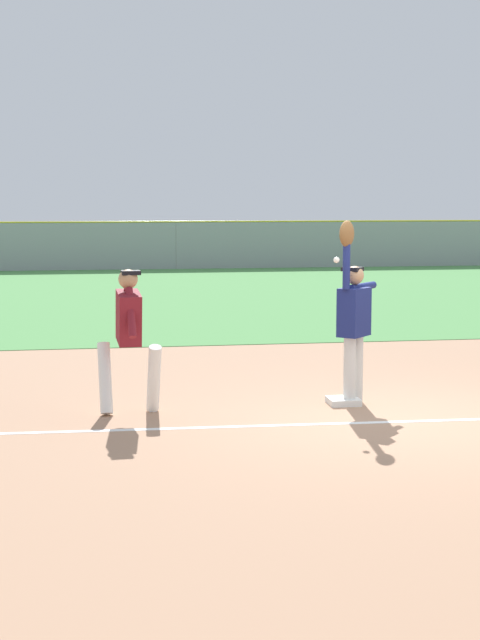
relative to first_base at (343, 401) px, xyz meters
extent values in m
plane|color=tan|center=(0.39, -0.87, -0.04)|extent=(78.14, 78.14, 0.00)
cube|color=#4C8C47|center=(0.39, 14.83, -0.04)|extent=(49.33, 19.33, 0.01)
cube|color=white|center=(-4.00, -0.90, -0.04)|extent=(12.00, 0.52, 0.01)
cube|color=white|center=(0.00, 0.00, 0.00)|extent=(0.38, 0.38, 0.08)
cylinder|color=silver|center=(0.20, 0.10, 0.39)|extent=(0.21, 0.21, 0.85)
cylinder|color=silver|center=(0.06, -0.05, 0.39)|extent=(0.21, 0.21, 0.85)
cube|color=navy|center=(0.13, 0.03, 1.11)|extent=(0.49, 0.50, 0.60)
sphere|color=tan|center=(0.13, 0.03, 1.56)|extent=(0.33, 0.33, 0.23)
cube|color=black|center=(0.11, 0.05, 1.64)|extent=(0.30, 0.30, 0.05)
cylinder|color=navy|center=(-0.02, -0.13, 1.72)|extent=(0.13, 0.13, 0.62)
cylinder|color=navy|center=(0.28, 0.19, 1.41)|extent=(0.49, 0.51, 0.09)
ellipsoid|color=brown|center=(-0.02, -0.13, 2.08)|extent=(0.29, 0.30, 0.32)
cylinder|color=white|center=(-2.36, -0.16, 0.38)|extent=(0.18, 0.44, 0.85)
cylinder|color=white|center=(-2.93, -0.03, 0.38)|extent=(0.18, 0.44, 0.85)
cube|color=maroon|center=(-2.65, -0.09, 1.11)|extent=(0.29, 0.54, 0.66)
sphere|color=tan|center=(-2.65, -0.09, 1.56)|extent=(0.24, 0.24, 0.23)
cube|color=black|center=(-2.62, -0.09, 1.64)|extent=(0.23, 0.21, 0.05)
cylinder|color=maroon|center=(-2.66, 0.12, 1.19)|extent=(0.12, 0.41, 0.58)
cylinder|color=maroon|center=(-2.64, -0.31, 1.19)|extent=(0.12, 0.41, 0.58)
sphere|color=white|center=(-0.16, -0.19, 1.77)|extent=(0.07, 0.07, 0.07)
cube|color=#93999E|center=(0.39, 24.49, 0.82)|extent=(49.33, 0.06, 1.72)
cylinder|color=yellow|center=(0.39, 24.49, 1.71)|extent=(49.33, 0.06, 0.06)
cylinder|color=gray|center=(0.39, 24.49, 0.82)|extent=(0.08, 0.08, 1.72)
cylinder|color=black|center=(-5.64, 29.37, 0.26)|extent=(0.61, 0.24, 0.60)
cylinder|color=black|center=(-5.57, 27.47, 0.26)|extent=(0.61, 0.24, 0.60)
cube|color=white|center=(-0.59, 28.66, 0.53)|extent=(4.49, 2.13, 0.55)
cube|color=#2D333D|center=(-0.59, 28.66, 1.01)|extent=(2.29, 1.86, 0.40)
cylinder|color=black|center=(0.90, 29.53, 0.26)|extent=(0.61, 0.25, 0.60)
cylinder|color=black|center=(0.80, 27.63, 0.26)|extent=(0.61, 0.25, 0.60)
cylinder|color=black|center=(-1.99, 29.69, 0.26)|extent=(0.61, 0.25, 0.60)
cylinder|color=black|center=(-2.09, 27.79, 0.26)|extent=(0.61, 0.25, 0.60)
cube|color=black|center=(5.88, 28.65, 0.53)|extent=(4.42, 1.95, 0.55)
cube|color=#2D333D|center=(5.88, 28.65, 1.01)|extent=(2.22, 1.77, 0.40)
cylinder|color=black|center=(7.31, 29.61, 0.26)|extent=(0.60, 0.23, 0.60)
cylinder|color=black|center=(7.34, 27.71, 0.26)|extent=(0.60, 0.23, 0.60)
cylinder|color=black|center=(4.42, 29.58, 0.26)|extent=(0.60, 0.23, 0.60)
cylinder|color=black|center=(4.44, 27.68, 0.26)|extent=(0.60, 0.23, 0.60)
camera|label=1|loc=(-3.24, -11.59, 2.48)|focal=55.02mm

